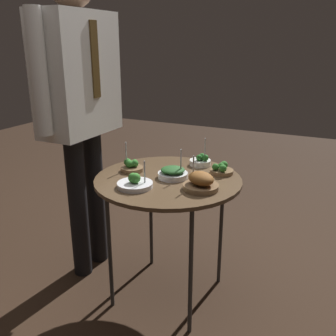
% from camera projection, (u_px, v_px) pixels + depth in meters
% --- Properties ---
extents(ground_plane, '(8.00, 8.00, 0.00)m').
position_uv_depth(ground_plane, '(168.00, 292.00, 2.02)').
color(ground_plane, black).
extents(serving_cart, '(0.71, 0.71, 0.66)m').
position_uv_depth(serving_cart, '(168.00, 186.00, 1.82)').
color(serving_cart, brown).
rests_on(serving_cart, ground_plane).
extents(bowl_spinach_mid_right, '(0.14, 0.14, 0.15)m').
position_uv_depth(bowl_spinach_mid_right, '(173.00, 173.00, 1.80)').
color(bowl_spinach_mid_right, silver).
rests_on(bowl_spinach_mid_right, serving_cart).
extents(bowl_broccoli_near_rim, '(0.12, 0.12, 0.15)m').
position_uv_depth(bowl_broccoli_near_rim, '(132.00, 166.00, 1.90)').
color(bowl_broccoli_near_rim, brown).
rests_on(bowl_broccoli_near_rim, serving_cart).
extents(bowl_roast_mid_left, '(0.16, 0.17, 0.15)m').
position_uv_depth(bowl_roast_mid_left, '(201.00, 182.00, 1.65)').
color(bowl_roast_mid_left, brown).
rests_on(bowl_roast_mid_left, serving_cart).
extents(bowl_broccoli_front_right, '(0.16, 0.16, 0.12)m').
position_uv_depth(bowl_broccoli_front_right, '(135.00, 183.00, 1.68)').
color(bowl_broccoli_front_right, silver).
rests_on(bowl_broccoli_front_right, serving_cart).
extents(bowl_broccoli_front_left, '(0.11, 0.11, 0.15)m').
position_uv_depth(bowl_broccoli_front_left, '(201.00, 161.00, 1.98)').
color(bowl_broccoli_front_left, white).
rests_on(bowl_broccoli_front_left, serving_cart).
extents(bowl_broccoli_front_center, '(0.12, 0.12, 0.06)m').
position_uv_depth(bowl_broccoli_front_center, '(222.00, 169.00, 1.85)').
color(bowl_broccoli_front_center, brown).
rests_on(bowl_broccoli_front_center, serving_cart).
extents(waiter_figure, '(0.61, 0.23, 1.65)m').
position_uv_depth(waiter_figure, '(79.00, 90.00, 1.93)').
color(waiter_figure, black).
rests_on(waiter_figure, ground_plane).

